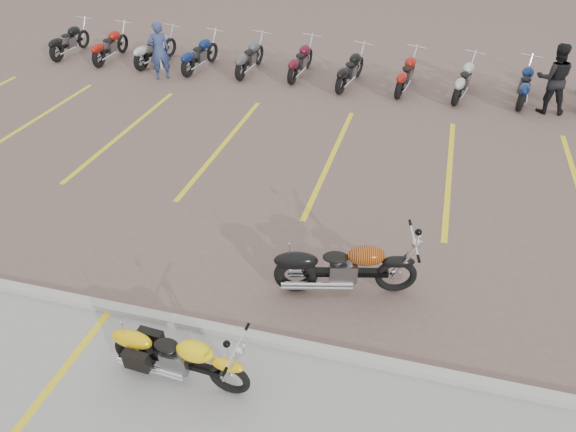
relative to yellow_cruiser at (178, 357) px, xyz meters
The scene contains 9 objects.
ground 3.04m from the yellow_cruiser, 77.16° to the left, with size 100.00×100.00×0.00m, color brown.
curb 1.20m from the yellow_cruiser, 54.46° to the left, with size 60.00×0.18×0.12m, color #ADAAA3.
parking_stripes 6.98m from the yellow_cruiser, 84.49° to the left, with size 38.00×5.50×0.01m, color yellow, non-canonical shape.
yellow_cruiser is the anchor object (origin of this frame).
flame_cruiser 2.97m from the yellow_cruiser, 53.15° to the left, with size 2.27×0.72×0.95m.
person_a 12.19m from the yellow_cruiser, 117.20° to the left, with size 0.64×0.42×1.76m, color navy.
person_b 12.64m from the yellow_cruiser, 62.65° to the left, with size 0.92×0.72×1.89m, color black.
bollard 13.15m from the yellow_cruiser, 116.95° to the left, with size 0.15×0.15×1.00m, color silver.
bg_bike_row 12.00m from the yellow_cruiser, 96.91° to the left, with size 17.34×2.06×1.10m.
Camera 1 is at (2.15, -7.58, 6.14)m, focal length 35.00 mm.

